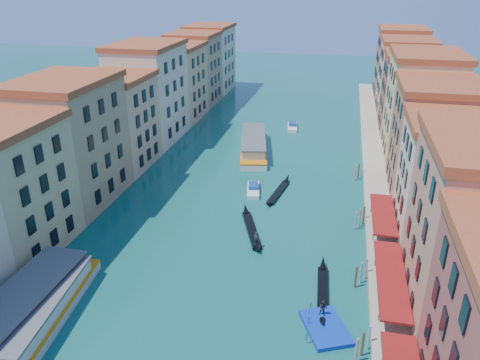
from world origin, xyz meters
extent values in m
cube|color=tan|center=(-26.00, 23.50, 8.50)|extent=(12.00, 15.00, 17.00)
cube|color=#A07F58|center=(-26.00, 39.50, 9.50)|extent=(12.00, 17.00, 19.00)
cube|color=brown|center=(-26.00, 39.50, 19.50)|extent=(12.80, 17.40, 1.00)
cube|color=tan|center=(-26.00, 55.00, 8.25)|extent=(12.00, 14.00, 16.50)
cube|color=brown|center=(-26.00, 55.00, 17.00)|extent=(12.80, 14.40, 1.00)
cube|color=beige|center=(-26.00, 71.00, 10.00)|extent=(12.00, 18.00, 20.00)
cube|color=brown|center=(-26.00, 71.00, 20.50)|extent=(12.80, 18.40, 1.00)
cube|color=tan|center=(-26.00, 88.00, 8.75)|extent=(12.00, 16.00, 17.50)
cube|color=brown|center=(-26.00, 88.00, 18.00)|extent=(12.80, 16.40, 1.00)
cube|color=#9D7D5C|center=(-26.00, 103.50, 9.25)|extent=(12.00, 15.00, 18.50)
cube|color=brown|center=(-26.00, 103.50, 19.00)|extent=(12.80, 15.40, 1.00)
cube|color=beige|center=(-26.00, 119.50, 9.50)|extent=(12.00, 17.00, 19.00)
cube|color=brown|center=(-26.00, 119.50, 19.50)|extent=(12.80, 17.40, 1.00)
cube|color=#B77555|center=(30.00, 23.50, 9.50)|extent=(12.00, 17.00, 19.00)
cube|color=beige|center=(30.00, 39.00, 8.25)|extent=(12.00, 14.00, 16.50)
cube|color=brown|center=(30.00, 39.00, 17.00)|extent=(12.80, 14.40, 1.00)
cube|color=#9D6248|center=(30.00, 54.00, 9.00)|extent=(12.00, 16.00, 18.00)
cube|color=brown|center=(30.00, 54.00, 18.50)|extent=(12.80, 16.40, 1.00)
cube|color=#DDB275|center=(30.00, 71.00, 10.00)|extent=(12.00, 18.00, 20.00)
cube|color=brown|center=(30.00, 71.00, 20.50)|extent=(12.80, 18.40, 1.00)
cube|color=#945344|center=(30.00, 87.50, 8.75)|extent=(12.00, 15.00, 17.50)
cube|color=brown|center=(30.00, 87.50, 18.00)|extent=(12.80, 15.40, 1.00)
cube|color=tan|center=(30.00, 103.00, 9.25)|extent=(12.00, 16.00, 18.50)
cube|color=brown|center=(30.00, 103.00, 19.00)|extent=(12.80, 16.40, 1.00)
cube|color=#A16345|center=(30.00, 119.50, 9.75)|extent=(12.00, 17.00, 19.50)
cube|color=brown|center=(30.00, 119.50, 20.00)|extent=(12.80, 17.40, 1.00)
cube|color=#A49D84|center=(22.00, 65.00, 0.50)|extent=(4.00, 140.00, 1.00)
cube|color=maroon|center=(22.20, 23.50, 3.00)|extent=(3.20, 15.30, 0.25)
cylinder|color=#565658|center=(20.80, 18.40, 1.50)|extent=(0.12, 0.12, 3.00)
cylinder|color=#565658|center=(20.80, 28.60, 1.50)|extent=(0.12, 0.12, 3.00)
cube|color=maroon|center=(22.20, 39.00, 3.00)|extent=(3.20, 12.60, 0.25)
cylinder|color=#565658|center=(20.80, 34.80, 1.50)|extent=(0.12, 0.12, 3.00)
cylinder|color=#565658|center=(20.80, 43.20, 1.50)|extent=(0.12, 0.12, 3.00)
cube|color=#565658|center=(-16.00, 12.00, 0.30)|extent=(5.00, 16.00, 0.60)
cube|color=#565658|center=(-16.00, 12.00, 3.50)|extent=(5.40, 16.40, 0.30)
cylinder|color=#4F341B|center=(18.50, 13.00, 1.30)|extent=(0.24, 0.24, 3.20)
cylinder|color=#4F341B|center=(19.10, 14.00, 1.30)|extent=(0.24, 0.24, 3.20)
cylinder|color=#4F341B|center=(19.70, 15.00, 1.30)|extent=(0.24, 0.24, 3.20)
cylinder|color=#4F341B|center=(18.50, 25.00, 1.30)|extent=(0.24, 0.24, 3.20)
cylinder|color=#4F341B|center=(19.10, 26.00, 1.30)|extent=(0.24, 0.24, 3.20)
cylinder|color=#4F341B|center=(19.70, 27.00, 1.30)|extent=(0.24, 0.24, 3.20)
cylinder|color=#4F341B|center=(18.50, 39.00, 1.30)|extent=(0.24, 0.24, 3.20)
cylinder|color=#4F341B|center=(19.10, 40.00, 1.30)|extent=(0.24, 0.24, 3.20)
cylinder|color=#4F341B|center=(19.70, 41.00, 1.30)|extent=(0.24, 0.24, 3.20)
cylinder|color=#4F341B|center=(18.50, 57.00, 1.30)|extent=(0.24, 0.24, 3.20)
cylinder|color=#4F341B|center=(19.10, 58.00, 1.30)|extent=(0.24, 0.24, 3.20)
cylinder|color=#4F341B|center=(19.70, 59.00, 1.30)|extent=(0.24, 0.24, 3.20)
cylinder|color=#4F341B|center=(-18.50, 12.00, 1.30)|extent=(0.24, 0.24, 3.20)
cylinder|color=#4F341B|center=(-18.50, 16.00, 1.30)|extent=(0.24, 0.24, 3.20)
cube|color=beige|center=(-14.00, 11.68, 0.61)|extent=(6.87, 20.71, 1.22)
cube|color=silver|center=(-14.00, 11.68, 1.93)|extent=(5.90, 16.61, 1.63)
cube|color=#565658|center=(-14.00, 11.68, 2.90)|extent=(6.26, 17.15, 0.25)
cube|color=orange|center=(-14.00, 11.68, 1.17)|extent=(6.92, 20.72, 0.25)
cube|color=white|center=(-2.20, 68.13, 0.67)|extent=(9.26, 22.89, 1.34)
cube|color=silver|center=(-2.20, 68.13, 2.12)|extent=(7.84, 18.40, 1.79)
cube|color=#565658|center=(-2.20, 68.13, 3.18)|extent=(8.28, 19.01, 0.28)
cube|color=orange|center=(-2.20, 68.13, 1.28)|extent=(9.31, 22.90, 0.28)
cube|color=black|center=(3.94, 35.15, 0.25)|extent=(4.74, 10.06, 0.51)
cone|color=black|center=(1.96, 40.50, 0.68)|extent=(1.76, 2.50, 1.91)
cone|color=black|center=(5.92, 29.81, 0.57)|extent=(1.62, 2.13, 1.69)
imported|color=#253333|center=(5.44, 31.09, 1.44)|extent=(0.84, 0.69, 1.97)
cube|color=black|center=(14.85, 22.74, 0.24)|extent=(1.75, 9.93, 0.49)
cone|color=black|center=(14.55, 28.23, 0.66)|extent=(1.11, 2.26, 1.84)
cone|color=black|center=(15.15, 17.26, 0.55)|extent=(1.09, 1.88, 1.62)
imported|color=#232929|center=(15.08, 18.58, 1.39)|extent=(0.96, 0.77, 1.89)
cube|color=black|center=(5.90, 48.70, 0.23)|extent=(2.67, 9.50, 0.47)
cone|color=black|center=(6.75, 53.87, 0.63)|extent=(1.27, 2.23, 1.76)
cone|color=black|center=(5.05, 43.52, 0.52)|extent=(1.21, 1.87, 1.55)
cube|color=white|center=(1.62, 48.34, 0.36)|extent=(3.12, 6.56, 0.72)
cube|color=#123F94|center=(1.54, 48.78, 0.99)|extent=(2.10, 2.96, 0.63)
cube|color=white|center=(3.96, 85.15, 0.39)|extent=(3.00, 7.00, 0.77)
cube|color=#123F94|center=(3.89, 85.63, 1.07)|extent=(2.11, 3.11, 0.68)
cube|color=#0D33B7|center=(15.50, 16.92, 0.25)|extent=(6.11, 7.09, 0.50)
camera|label=1|loc=(15.10, -22.51, 34.22)|focal=35.00mm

